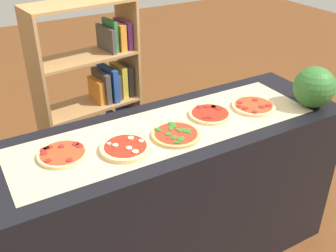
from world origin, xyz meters
name	(u,v)px	position (x,y,z in m)	size (l,w,h in m)	color
counter	(168,201)	(0.00, 0.00, 0.48)	(2.01, 0.64, 0.95)	black
parchment_paper	(168,129)	(0.00, 0.00, 0.95)	(1.62, 0.46, 0.00)	tan
pizza_pepperoni_0	(63,154)	(-0.54, 0.03, 0.96)	(0.23, 0.23, 0.02)	#E5C17F
pizza_mushroom_1	(126,148)	(-0.27, -0.07, 0.97)	(0.24, 0.24, 0.03)	#E5C17F
pizza_spinach_2	(176,134)	(0.00, -0.08, 0.96)	(0.25, 0.25, 0.02)	tan
pizza_pepperoni_3	(210,114)	(0.27, 0.01, 0.96)	(0.23, 0.23, 0.02)	#E5C17F
pizza_pepperoni_4	(254,106)	(0.54, -0.03, 0.96)	(0.25, 0.25, 0.02)	#E5C17F
watermelon	(314,87)	(0.85, -0.18, 1.07)	(0.23, 0.23, 0.23)	#2D6628
bookshelf	(101,103)	(-0.01, 0.94, 0.70)	(0.73, 0.37, 1.43)	#A87A47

